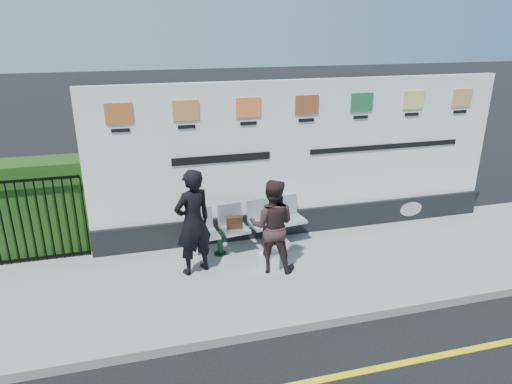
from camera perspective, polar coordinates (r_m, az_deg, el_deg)
The scene contains 12 objects.
ground at distance 6.27m, azimuth 13.96°, elevation -20.82°, with size 80.00×80.00×0.00m, color black.
pavement at distance 8.08m, azimuth 5.55°, elevation -9.47°, with size 14.00×3.00×0.12m, color gray.
kerb at distance 6.92m, azimuth 9.98°, elevation -15.31°, with size 14.00×0.18×0.14m, color gray.
yellow_line at distance 6.27m, azimuth 13.96°, elevation -20.79°, with size 14.00×0.10×0.01m, color yellow.
billboard at distance 8.86m, azimuth 5.88°, elevation 2.88°, with size 8.00×0.30×3.00m.
hedge at distance 9.13m, azimuth -26.80°, elevation -1.77°, with size 2.35×0.70×1.70m, color #204414.
railing at distance 8.75m, azimuth -27.25°, elevation -3.33°, with size 2.05×0.06×1.54m, color black, non-canonical shape.
bench at distance 8.47m, azimuth -0.84°, elevation -5.64°, with size 2.18×0.57×0.47m, color silver, non-canonical shape.
woman_left at distance 7.51m, azimuth -7.88°, elevation -3.77°, with size 0.66×0.43×1.81m, color black.
woman_right at distance 7.56m, azimuth 2.03°, elevation -4.21°, with size 0.78×0.61×1.61m, color #322020.
handbag_brown at distance 8.23m, azimuth -2.70°, elevation -3.81°, with size 0.28×0.12×0.22m, color black.
carrier_bag_white at distance 7.81m, azimuth 1.59°, elevation -8.65°, with size 0.32×0.19×0.32m, color silver.
Camera 1 is at (-2.54, -4.04, 4.08)m, focal length 32.00 mm.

